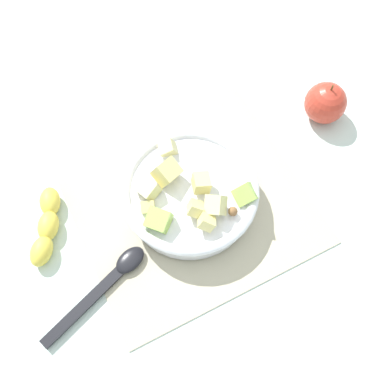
# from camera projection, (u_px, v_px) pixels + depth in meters

# --- Properties ---
(ground_plane) EXTENTS (2.40, 2.40, 0.00)m
(ground_plane) POSITION_uv_depth(u_px,v_px,m) (190.00, 202.00, 0.82)
(ground_plane) COLOR silver
(placemat) EXTENTS (0.41, 0.38, 0.01)m
(placemat) POSITION_uv_depth(u_px,v_px,m) (190.00, 202.00, 0.82)
(placemat) COLOR #BCB299
(placemat) RESTS_ON ground_plane
(salad_bowl) EXTENTS (0.24, 0.24, 0.10)m
(salad_bowl) POSITION_uv_depth(u_px,v_px,m) (192.00, 194.00, 0.79)
(salad_bowl) COLOR white
(salad_bowl) RESTS_ON placemat
(serving_spoon) EXTENTS (0.21, 0.10, 0.01)m
(serving_spoon) POSITION_uv_depth(u_px,v_px,m) (111.00, 279.00, 0.75)
(serving_spoon) COLOR black
(serving_spoon) RESTS_ON placemat
(whole_apple) EXTENTS (0.08, 0.08, 0.09)m
(whole_apple) POSITION_uv_depth(u_px,v_px,m) (325.00, 103.00, 0.87)
(whole_apple) COLOR #BC3828
(whole_apple) RESTS_ON ground_plane
(banana_whole) EXTENTS (0.10, 0.15, 0.04)m
(banana_whole) POSITION_uv_depth(u_px,v_px,m) (47.00, 226.00, 0.79)
(banana_whole) COLOR yellow
(banana_whole) RESTS_ON ground_plane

